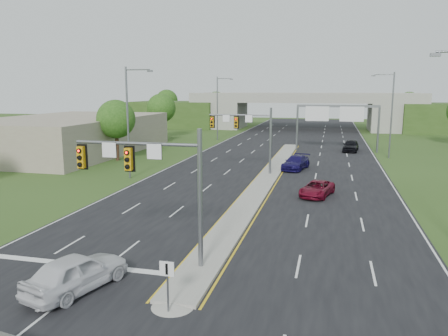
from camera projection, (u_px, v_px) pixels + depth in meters
ground at (201, 269)px, 21.75m from camera, size 240.00×240.00×0.00m
road at (281, 160)px, 55.20m from camera, size 24.00×160.00×0.02m
median at (267, 178)px, 43.71m from camera, size 2.00×54.00×0.16m
median_nose at (173, 305)px, 17.91m from camera, size 2.00×2.00×0.16m
lane_markings at (269, 168)px, 49.52m from camera, size 23.72×160.00×0.01m
signal_mast_near at (155, 174)px, 21.37m from camera, size 6.62×0.60×7.00m
signal_mast_far at (249, 130)px, 45.27m from camera, size 6.62×0.60×7.00m
keep_right_sign at (167, 278)px, 17.15m from camera, size 0.60×0.13×2.20m
sign_gantry at (336, 115)px, 62.19m from camera, size 11.58×0.44×6.67m
overpass at (304, 113)px, 97.59m from camera, size 80.00×14.00×8.10m
lightpole_l_mid at (129, 118)px, 42.90m from camera, size 2.85×0.25×11.00m
lightpole_l_far at (218, 105)px, 76.35m from camera, size 2.85×0.25×11.00m
lightpole_r_far at (390, 111)px, 55.78m from camera, size 2.85×0.25×11.00m
tree_l_near at (116, 119)px, 54.19m from camera, size 4.80×4.80×7.60m
tree_l_mid at (161, 108)px, 78.97m from camera, size 5.20×5.20×8.12m
tree_back_a at (167, 101)px, 119.47m from camera, size 6.00×6.00×8.85m
tree_back_b at (216, 102)px, 116.25m from camera, size 5.60×5.60×8.32m
tree_back_c at (409, 103)px, 105.00m from camera, size 5.60×5.60×8.32m
commercial_building at (69, 135)px, 61.79m from camera, size 18.00×30.00×5.00m
car_white at (77, 272)px, 19.27m from camera, size 3.32×5.34×1.69m
car_far_a at (317, 189)px, 36.46m from camera, size 3.16×4.92×1.26m
car_far_b at (296, 163)px, 48.71m from camera, size 3.22×5.58×1.52m
car_far_c at (351, 145)px, 62.87m from camera, size 2.62×5.21×1.70m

